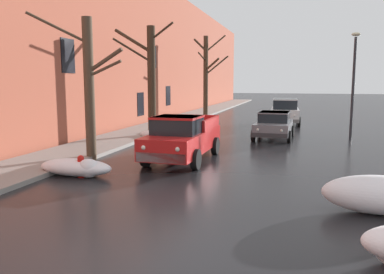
# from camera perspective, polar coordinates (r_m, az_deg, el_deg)

# --- Properties ---
(ground_plane) EXTENTS (200.00, 200.00, 0.00)m
(ground_plane) POSITION_cam_1_polar(r_m,az_deg,el_deg) (7.06, -8.58, -17.19)
(ground_plane) COLOR black
(left_sidewalk_slab) EXTENTS (2.78, 80.00, 0.15)m
(left_sidewalk_slab) POSITION_cam_1_polar(r_m,az_deg,el_deg) (25.64, -5.29, 1.45)
(left_sidewalk_slab) COLOR gray
(left_sidewalk_slab) RESTS_ON ground
(brick_townhouse_facade) EXTENTS (0.63, 80.00, 10.61)m
(brick_townhouse_facade) POSITION_cam_1_polar(r_m,az_deg,el_deg) (26.31, -9.40, 12.95)
(brick_townhouse_facade) COLOR #9E4C38
(brick_townhouse_facade) RESTS_ON ground
(snow_bank_near_corner_left) EXTENTS (2.28, 1.15, 0.63)m
(snow_bank_near_corner_left) POSITION_cam_1_polar(r_m,az_deg,el_deg) (22.34, -2.69, 1.05)
(snow_bank_near_corner_left) COLOR white
(snow_bank_near_corner_left) RESTS_ON ground
(snow_bank_along_left_kerb) EXTENTS (2.58, 1.08, 0.89)m
(snow_bank_along_left_kerb) POSITION_cam_1_polar(r_m,az_deg,el_deg) (10.00, 25.81, -7.67)
(snow_bank_along_left_kerb) COLOR white
(snow_bank_along_left_kerb) RESTS_ON ground
(snow_bank_mid_block_left) EXTENTS (1.88, 0.99, 0.59)m
(snow_bank_mid_block_left) POSITION_cam_1_polar(r_m,az_deg,el_deg) (20.91, -4.87, 0.42)
(snow_bank_mid_block_left) COLOR white
(snow_bank_mid_block_left) RESTS_ON ground
(snow_bank_along_right_kerb) EXTENTS (2.48, 1.00, 0.60)m
(snow_bank_along_right_kerb) POSITION_cam_1_polar(r_m,az_deg,el_deg) (13.14, -16.38, -4.25)
(snow_bank_along_right_kerb) COLOR white
(snow_bank_along_right_kerb) RESTS_ON ground
(bare_tree_second_along_sidewalk) EXTENTS (3.14, 1.53, 5.46)m
(bare_tree_second_along_sidewalk) POSITION_cam_1_polar(r_m,az_deg,el_deg) (15.45, -14.70, 7.08)
(bare_tree_second_along_sidewalk) COLOR #4C3D2D
(bare_tree_second_along_sidewalk) RESTS_ON ground
(bare_tree_mid_block) EXTENTS (3.44, 1.39, 6.08)m
(bare_tree_mid_block) POSITION_cam_1_polar(r_m,az_deg,el_deg) (21.37, -6.10, 8.47)
(bare_tree_mid_block) COLOR #382B1E
(bare_tree_mid_block) RESTS_ON ground
(bare_tree_far_down_block) EXTENTS (2.67, 2.67, 6.95)m
(bare_tree_far_down_block) POSITION_cam_1_polar(r_m,az_deg,el_deg) (33.28, 2.11, 9.17)
(bare_tree_far_down_block) COLOR #423323
(bare_tree_far_down_block) RESTS_ON ground
(pickup_truck_red_approaching_near_lane) EXTENTS (2.12, 5.07, 1.76)m
(pickup_truck_red_approaching_near_lane) POSITION_cam_1_polar(r_m,az_deg,el_deg) (14.94, -1.42, -0.12)
(pickup_truck_red_approaching_near_lane) COLOR red
(pickup_truck_red_approaching_near_lane) RESTS_ON ground
(sedan_grey_parked_kerbside_close) EXTENTS (2.08, 3.98, 1.42)m
(sedan_grey_parked_kerbside_close) POSITION_cam_1_polar(r_m,az_deg,el_deg) (21.26, 11.82, 1.79)
(sedan_grey_parked_kerbside_close) COLOR slate
(sedan_grey_parked_kerbside_close) RESTS_ON ground
(suv_white_parked_kerbside_mid) EXTENTS (2.21, 4.43, 1.82)m
(suv_white_parked_kerbside_mid) POSITION_cam_1_polar(r_m,az_deg,el_deg) (28.49, 13.35, 3.77)
(suv_white_parked_kerbside_mid) COLOR silver
(suv_white_parked_kerbside_mid) RESTS_ON ground
(fire_hydrant) EXTENTS (0.42, 0.22, 0.71)m
(fire_hydrant) POSITION_cam_1_polar(r_m,az_deg,el_deg) (12.91, -15.84, -4.09)
(fire_hydrant) COLOR red
(fire_hydrant) RESTS_ON ground
(street_lamp_post) EXTENTS (0.44, 0.24, 5.49)m
(street_lamp_post) POSITION_cam_1_polar(r_m,az_deg,el_deg) (21.99, 22.42, 7.68)
(street_lamp_post) COLOR #28282D
(street_lamp_post) RESTS_ON ground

